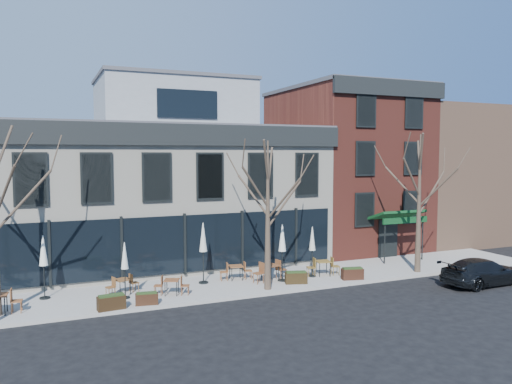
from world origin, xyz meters
name	(u,v)px	position (x,y,z in m)	size (l,w,h in m)	color
ground	(185,280)	(0.00, 0.00, 0.00)	(120.00, 120.00, 0.00)	black
sidewalk_front	(258,281)	(3.25, -2.15, 0.07)	(33.50, 4.70, 0.15)	gray
corner_building	(163,184)	(0.07, 5.07, 4.72)	(18.39, 10.39, 11.10)	silver
red_brick_building	(344,167)	(13.00, 4.98, 5.64)	(8.20, 11.78, 11.18)	maroon
bg_building	(442,174)	(23.00, 6.00, 5.00)	(12.00, 12.00, 10.00)	#8C664C
tree_mid	(268,213)	(3.01, -3.90, 3.79)	(3.50, 3.55, 7.04)	#382B21
tree_right	(419,201)	(12.01, -3.90, 4.02)	(3.72, 3.77, 7.48)	#382B21
parked_sedan	(483,272)	(13.47, -6.94, 0.67)	(1.88, 4.62, 1.34)	black
cafe_set_1	(122,285)	(-3.46, -1.99, 0.58)	(1.63, 0.91, 0.84)	brown
cafe_set_2	(172,285)	(-1.42, -3.04, 0.59)	(1.67, 1.00, 0.86)	brown
cafe_set_3	(236,271)	(2.25, -1.64, 0.61)	(1.73, 0.77, 0.89)	brown
cafe_set_4	(270,271)	(3.73, -2.58, 0.67)	(1.99, 0.92, 1.02)	brown
cafe_set_5	(323,266)	(6.80, -2.63, 0.64)	(1.86, 0.86, 0.95)	brown
umbrella_0	(43,254)	(-6.76, -1.42, 2.15)	(0.45, 0.45, 2.84)	black
umbrella_1	(125,259)	(-3.46, -2.78, 1.93)	(0.40, 0.40, 2.52)	black
umbrella_2	(203,241)	(0.52, -1.64, 2.29)	(0.49, 0.49, 3.03)	black
umbrella_3	(282,241)	(4.31, -2.79, 2.20)	(0.46, 0.46, 2.90)	black
umbrella_4	(312,241)	(6.16, -2.59, 2.01)	(0.42, 0.42, 2.64)	black
planter_0	(111,302)	(-4.23, -4.20, 0.46)	(1.16, 0.56, 0.63)	black
planter_1	(147,298)	(-2.76, -4.09, 0.41)	(1.00, 0.53, 0.53)	black
planter_2	(296,277)	(4.73, -3.50, 0.45)	(1.17, 0.74, 0.61)	black
planter_3	(352,273)	(7.77, -3.92, 0.46)	(1.17, 0.68, 0.62)	black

